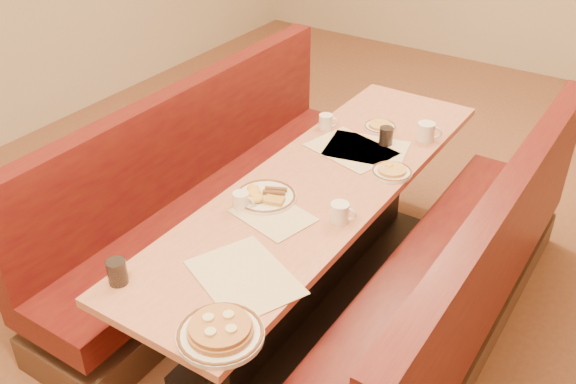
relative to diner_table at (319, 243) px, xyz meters
The scene contains 18 objects.
ground 0.37m from the diner_table, ahead, with size 8.00×8.00×0.00m, color #9E6647.
diner_table is the anchor object (origin of this frame).
booth_left 0.73m from the diner_table, behind, with size 0.55×2.50×1.05m.
booth_right 0.73m from the diner_table, ahead, with size 0.55×2.50×1.05m.
placemat_near_left 0.53m from the diner_table, 94.97° to the right, with size 0.35×0.26×0.00m, color beige.
placemat_near_right 0.89m from the diner_table, 81.39° to the right, with size 0.45×0.33×0.00m, color beige.
placemat_far_left 0.54m from the diner_table, 95.17° to the left, with size 0.43×0.32×0.00m, color beige.
placemat_far_right 0.57m from the diner_table, 85.74° to the left, with size 0.42×0.32×0.00m, color beige.
pancake_plate 1.20m from the diner_table, 77.63° to the right, with size 0.32×0.32×0.07m.
eggs_plate 0.50m from the diner_table, 117.56° to the right, with size 0.30×0.30×0.06m.
extra_plate_mid 0.54m from the diner_table, 46.42° to the left, with size 0.21×0.21×0.04m.
extra_plate_far 0.80m from the diner_table, 91.66° to the left, with size 0.18×0.18×0.04m.
coffee_mug_a 0.54m from the diner_table, 44.12° to the right, with size 0.12×0.09×0.09m.
coffee_mug_b 0.61m from the diner_table, 115.55° to the right, with size 0.11×0.08×0.08m.
coffee_mug_c 0.86m from the diner_table, 69.92° to the left, with size 0.13×0.10×0.10m.
coffee_mug_d 0.73m from the diner_table, 117.73° to the left, with size 0.11×0.08×0.08m.
soda_tumbler_near 1.20m from the diner_table, 104.44° to the right, with size 0.08×0.08×0.11m.
soda_tumbler_mid 0.69m from the diner_table, 79.94° to the left, with size 0.08×0.08×0.10m.
Camera 1 is at (1.35, -2.35, 2.42)m, focal length 40.00 mm.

